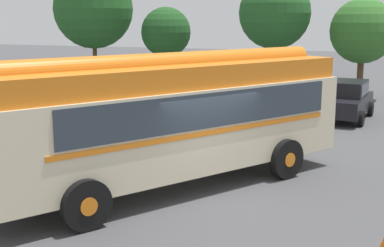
% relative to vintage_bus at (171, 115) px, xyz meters
% --- Properties ---
extents(ground_plane, '(120.00, 120.00, 0.00)m').
position_rel_vintage_bus_xyz_m(ground_plane, '(1.00, -0.47, -1.89)').
color(ground_plane, '#474749').
extents(vintage_bus, '(7.46, 9.83, 3.49)m').
position_rel_vintage_bus_xyz_m(vintage_bus, '(0.00, 0.00, 0.00)').
color(vintage_bus, beige).
rests_on(vintage_bus, ground).
extents(car_near_left, '(2.12, 4.28, 1.66)m').
position_rel_vintage_bus_xyz_m(car_near_left, '(0.66, 10.79, -1.05)').
color(car_near_left, '#B7BABF').
rests_on(car_near_left, ground).
extents(car_mid_left, '(2.29, 4.36, 1.66)m').
position_rel_vintage_bus_xyz_m(car_mid_left, '(3.47, 11.33, -1.05)').
color(car_mid_left, black).
rests_on(car_mid_left, ground).
extents(tree_far_left, '(4.76, 4.76, 7.23)m').
position_rel_vintage_bus_xyz_m(tree_far_left, '(-11.71, 16.32, 2.94)').
color(tree_far_left, '#4C3823').
rests_on(tree_far_left, ground).
extents(tree_left_of_centre, '(2.89, 2.89, 4.95)m').
position_rel_vintage_bus_xyz_m(tree_left_of_centre, '(-7.17, 16.65, 1.63)').
color(tree_left_of_centre, '#4C3823').
rests_on(tree_left_of_centre, ground).
extents(tree_centre, '(3.94, 3.94, 6.55)m').
position_rel_vintage_bus_xyz_m(tree_centre, '(-1.05, 17.16, 2.76)').
color(tree_centre, '#4C3823').
rests_on(tree_centre, ground).
extents(tree_right_of_centre, '(3.46, 3.46, 5.36)m').
position_rel_vintage_bus_xyz_m(tree_right_of_centre, '(3.64, 17.71, 1.80)').
color(tree_right_of_centre, '#4C3823').
rests_on(tree_right_of_centre, ground).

